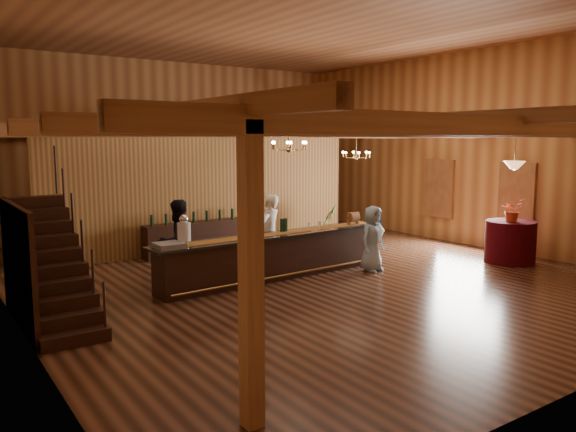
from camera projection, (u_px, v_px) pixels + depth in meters
floor at (298, 271)px, 12.96m from camera, size 14.00×14.00×0.00m
ceiling at (298, 25)px, 12.22m from camera, size 14.00×14.00×0.00m
wall_back at (174, 148)px, 18.31m from camera, size 12.00×0.10×5.50m
wall_left at (1, 155)px, 9.23m from camera, size 0.10×14.00×5.50m
wall_right at (470, 149)px, 15.95m from camera, size 0.10×14.00×5.50m
beam_grid at (285, 130)px, 12.94m from camera, size 11.90×13.90×0.39m
support_posts at (311, 204)px, 12.34m from camera, size 9.20×10.20×3.20m
partition_wall at (209, 194)px, 15.33m from camera, size 9.00×0.18×3.10m
window_right_front at (517, 196)px, 14.78m from camera, size 0.12×1.05×1.75m
window_right_back at (439, 189)px, 16.90m from camera, size 0.12×1.05×1.75m
staircase at (53, 263)px, 9.17m from camera, size 1.00×2.80×2.00m
backroom_boxes at (186, 221)px, 17.22m from camera, size 4.10×0.60×1.10m
tasting_bar at (277, 256)px, 12.26m from camera, size 5.91×1.10×0.99m
beverage_dispenser at (184, 230)px, 10.85m from camera, size 0.26×0.26×0.60m
glass_rack_tray at (169, 245)px, 10.58m from camera, size 0.50×0.50×0.10m
raffle_drum at (353, 217)px, 13.51m from camera, size 0.34×0.24×0.30m
bar_bottle_0 at (282, 225)px, 12.39m from camera, size 0.07×0.07×0.30m
bar_bottle_1 at (284, 225)px, 12.44m from camera, size 0.07×0.07×0.30m
bar_bottle_2 at (286, 225)px, 12.46m from camera, size 0.07×0.07×0.30m
backbar_shelf at (201, 238)px, 14.86m from camera, size 3.08×0.49×0.87m
round_table at (510, 242)px, 13.81m from camera, size 1.19×1.19×1.03m
chandelier_left at (289, 145)px, 11.83m from camera, size 0.80×0.80×0.46m
chandelier_right at (356, 154)px, 15.56m from camera, size 0.80×0.80×0.75m
pendant_lamp at (514, 165)px, 13.55m from camera, size 0.52×0.52×0.90m
bartender at (270, 233)px, 12.84m from camera, size 0.77×0.66×1.78m
staff_second at (177, 242)px, 11.68m from camera, size 0.98×0.83×1.78m
guest at (373, 239)px, 12.85m from camera, size 0.83×0.63×1.52m
floor_plant at (328, 223)px, 16.34m from camera, size 0.75×0.65×1.20m
table_flowers at (512, 210)px, 13.57m from camera, size 0.55×0.49×0.58m
table_vase at (510, 214)px, 13.85m from camera, size 0.21×0.21×0.31m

